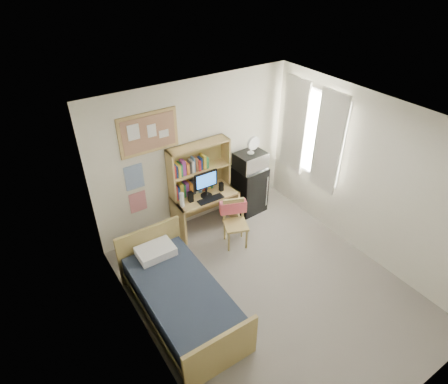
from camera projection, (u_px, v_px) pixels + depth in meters
floor at (269, 290)px, 5.55m from camera, size 3.60×4.20×0.02m
ceiling at (285, 127)px, 4.09m from camera, size 3.60×4.20×0.02m
wall_back at (195, 155)px, 6.27m from camera, size 3.60×0.04×2.60m
wall_front at (427, 342)px, 3.36m from camera, size 3.60×0.04×2.60m
wall_left at (147, 278)px, 4.00m from camera, size 0.04×4.20×2.60m
wall_right at (368, 180)px, 5.64m from camera, size 0.04×4.20×2.60m
window_unit at (312, 134)px, 6.28m from camera, size 0.10×1.40×1.70m
curtain_left at (328, 143)px, 5.99m from camera, size 0.04×0.55×1.70m
curtain_right at (294, 126)px, 6.54m from camera, size 0.04×0.55×1.70m
bulletin_board at (149, 133)px, 5.56m from camera, size 0.94×0.03×0.64m
poster_wave at (134, 177)px, 5.79m from camera, size 0.30×0.01×0.42m
poster_japan at (138, 202)px, 6.05m from camera, size 0.28×0.01×0.36m
desk at (205, 210)px, 6.59m from camera, size 1.11×0.56×0.69m
desk_chair at (236, 225)px, 6.16m from camera, size 0.52×0.52×0.81m
mini_fridge at (248, 189)px, 6.97m from camera, size 0.57×0.57×0.91m
bed at (182, 301)px, 5.03m from camera, size 0.96×1.92×0.53m
hutch at (199, 168)px, 6.25m from camera, size 1.08×0.28×0.89m
monitor at (206, 185)px, 6.23m from camera, size 0.42×0.04×0.45m
keyboard at (211, 199)px, 6.25m from camera, size 0.46×0.15×0.02m
speaker_left at (191, 197)px, 6.17m from camera, size 0.08×0.08×0.18m
speaker_right at (221, 187)px, 6.45m from camera, size 0.07×0.07×0.16m
water_bottle at (182, 200)px, 6.04m from camera, size 0.07×0.07×0.25m
hoodie at (233, 207)px, 6.20m from camera, size 0.46×0.28×0.21m
microwave at (250, 161)px, 6.62m from camera, size 0.54×0.43×0.30m
desk_fan at (251, 145)px, 6.45m from camera, size 0.25×0.25×0.30m
pillow at (156, 251)px, 5.37m from camera, size 0.52×0.37×0.13m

